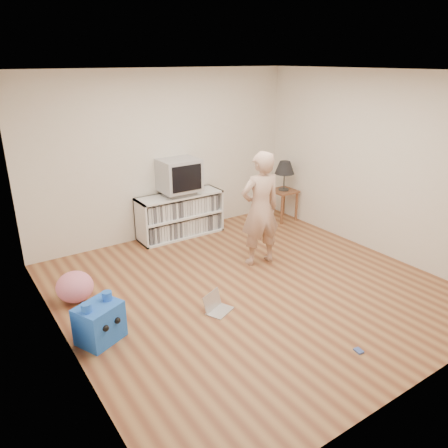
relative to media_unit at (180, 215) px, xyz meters
The scene contains 13 objects.
ground 2.07m from the media_unit, 93.21° to the right, with size 4.50×4.50×0.00m, color brown.
walls 2.25m from the media_unit, 93.21° to the right, with size 4.52×4.52×2.60m.
ceiling 3.04m from the media_unit, 93.21° to the right, with size 4.50×4.50×0.01m, color white.
media_unit is the anchor object (origin of this frame).
dvd_deck 0.39m from the media_unit, 90.00° to the right, with size 0.45×0.35×0.07m, color gray.
crt_tv 0.67m from the media_unit, 90.00° to the right, with size 0.60×0.53×0.50m.
side_table 1.92m from the media_unit, 11.62° to the right, with size 0.42×0.42×0.55m.
table_lamp 2.00m from the media_unit, 11.62° to the right, with size 0.34×0.34×0.52m.
person 1.66m from the media_unit, 74.73° to the right, with size 0.58×0.38×1.60m, color tan.
laptop 2.40m from the media_unit, 108.91° to the right, with size 0.38×0.34×0.21m.
playing_cards 3.70m from the media_unit, 90.22° to the right, with size 0.07×0.09×0.02m, color #3F58AA.
plush_blue 2.92m from the media_unit, 135.03° to the right, with size 0.53×0.49×0.50m.
plush_pink 2.34m from the media_unit, 151.08° to the right, with size 0.43×0.43×0.37m, color pink.
Camera 1 is at (-3.03, -3.87, 2.73)m, focal length 35.00 mm.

